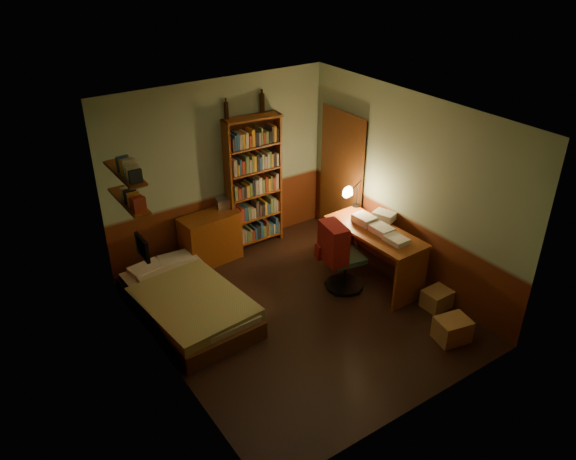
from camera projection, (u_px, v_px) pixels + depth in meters
floor at (299, 313)px, 7.24m from camera, size 3.50×4.00×0.02m
ceiling at (301, 116)px, 5.98m from camera, size 3.50×4.00×0.02m
wall_back at (219, 169)px, 8.07m from camera, size 3.50×0.02×2.60m
wall_left at (160, 269)px, 5.75m from camera, size 0.02×4.00×2.60m
wall_right at (408, 189)px, 7.48m from camera, size 0.02×4.00×2.60m
wall_front at (426, 309)px, 5.15m from camera, size 3.50×0.02×2.60m
doorway at (343, 178)px, 8.54m from camera, size 0.06×0.90×2.00m
door_trim at (341, 178)px, 8.53m from camera, size 0.02×0.98×2.08m
bed at (186, 294)px, 7.09m from camera, size 1.16×2.04×0.59m
dresser at (210, 238)px, 8.17m from camera, size 0.87×0.48×0.75m
mini_stereo at (225, 202)px, 8.21m from camera, size 0.29×0.25×0.14m
bookshelf at (254, 183)px, 8.32m from camera, size 0.90×0.37×2.03m
bottle_left at (226, 111)px, 7.68m from camera, size 0.08×0.08×0.23m
bottle_right at (262, 103)px, 7.96m from camera, size 0.09×0.09×0.26m
desk at (373, 255)px, 7.73m from camera, size 0.65×1.48×0.78m
paper_stack at (384, 216)px, 7.78m from camera, size 0.29×0.34×0.11m
desk_lamp at (357, 188)px, 8.04m from camera, size 0.22×0.22×0.58m
office_chair at (346, 260)px, 7.53m from camera, size 0.49×0.45×0.87m
red_jacket at (342, 219)px, 7.06m from camera, size 0.39×0.51×0.53m
wall_shelf_lower at (129, 201)px, 6.46m from camera, size 0.20×0.90×0.03m
wall_shelf_upper at (125, 173)px, 6.29m from camera, size 0.20×0.90×0.03m
framed_picture at (142, 248)px, 6.22m from camera, size 0.04×0.32×0.26m
cardboard_box_a at (452, 330)px, 6.71m from camera, size 0.44×0.38×0.29m
cardboard_box_b at (437, 299)px, 7.29m from camera, size 0.35×0.29×0.24m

